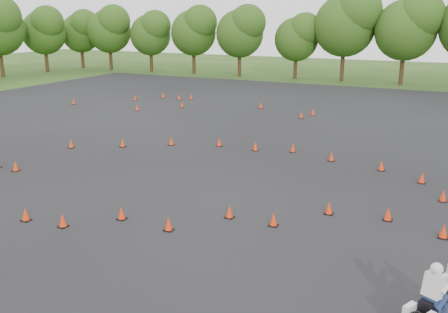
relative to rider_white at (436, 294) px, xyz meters
The scene contains 5 objects.
ground 9.30m from the rider_white, 160.45° to the left, with size 140.00×140.00×0.00m, color #2D5119.
asphalt_pad 12.64m from the rider_white, 133.81° to the left, with size 62.00×62.00×0.00m, color black.
treeline 38.53m from the rider_white, 98.15° to the left, with size 87.38×32.38×10.40m.
traffic_cones 12.28m from the rider_white, 133.60° to the left, with size 36.58×33.31×0.45m.
rider_white is the anchor object (origin of this frame).
Camera 1 is at (8.74, -14.13, 6.89)m, focal length 40.00 mm.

